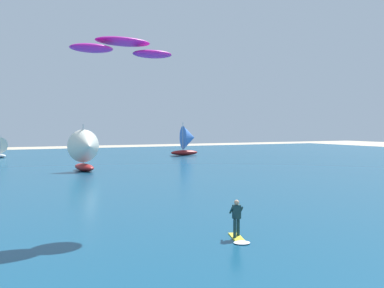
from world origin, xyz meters
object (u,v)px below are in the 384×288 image
Objects in this scene: kite at (123,47)px; sailboat_leading at (188,140)px; kitesurfer at (238,225)px; sailboat_far_right at (86,150)px.

kite is 0.96× the size of sailboat_leading.
sailboat_leading is at bearing 66.60° from kitesurfer.
sailboat_leading is at bearing 60.71° from kite.
kite reaches higher than sailboat_far_right.
kitesurfer is at bearing -113.40° from sailboat_leading.
kitesurfer is at bearing -90.15° from sailboat_far_right.
kite is at bearing 124.24° from kitesurfer.
sailboat_far_right is at bearing -138.50° from sailboat_leading.
kite is at bearing -119.29° from sailboat_leading.
sailboat_far_right is 0.91× the size of sailboat_leading.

